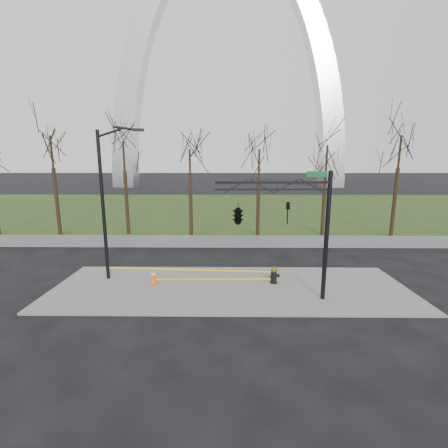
{
  "coord_description": "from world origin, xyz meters",
  "views": [
    {
      "loc": [
        -0.15,
        -14.67,
        6.22
      ],
      "look_at": [
        -0.34,
        2.0,
        2.99
      ],
      "focal_mm": 24.28,
      "sensor_mm": 36.0,
      "label": 1
    }
  ],
  "objects_px": {
    "traffic_cone": "(154,277)",
    "street_light": "(107,195)",
    "fire_hydrant": "(274,275)",
    "traffic_signal_mast": "(255,213)"
  },
  "relations": [
    {
      "from": "street_light",
      "to": "traffic_signal_mast",
      "type": "xyz_separation_m",
      "value": [
        7.58,
        -2.66,
        -0.55
      ]
    },
    {
      "from": "traffic_signal_mast",
      "to": "fire_hydrant",
      "type": "bearing_deg",
      "value": 56.07
    },
    {
      "from": "fire_hydrant",
      "to": "traffic_signal_mast",
      "type": "bearing_deg",
      "value": -139.42
    },
    {
      "from": "fire_hydrant",
      "to": "street_light",
      "type": "relative_size",
      "value": 0.11
    },
    {
      "from": "fire_hydrant",
      "to": "traffic_cone",
      "type": "xyz_separation_m",
      "value": [
        -6.35,
        -0.15,
        -0.05
      ]
    },
    {
      "from": "traffic_cone",
      "to": "street_light",
      "type": "distance_m",
      "value": 4.96
    },
    {
      "from": "traffic_cone",
      "to": "street_light",
      "type": "xyz_separation_m",
      "value": [
        -2.48,
        0.82,
        4.22
      ]
    },
    {
      "from": "street_light",
      "to": "traffic_cone",
      "type": "bearing_deg",
      "value": -37.1
    },
    {
      "from": "fire_hydrant",
      "to": "traffic_signal_mast",
      "type": "xyz_separation_m",
      "value": [
        -1.24,
        -2.0,
        3.62
      ]
    },
    {
      "from": "fire_hydrant",
      "to": "street_light",
      "type": "bearing_deg",
      "value": 158.19
    }
  ]
}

